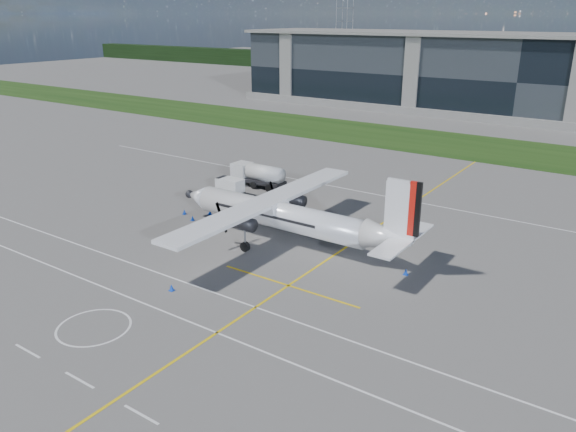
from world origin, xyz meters
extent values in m
plane|color=#5B5856|center=(0.00, 40.00, 0.00)|extent=(400.00, 400.00, 0.00)
cube|color=#18360E|center=(0.00, 48.00, 0.02)|extent=(400.00, 18.00, 0.04)
cube|color=black|center=(0.00, 80.00, 7.50)|extent=(120.00, 20.00, 15.00)
cube|color=yellow|center=(3.00, 10.00, 0.01)|extent=(0.20, 70.00, 0.01)
cube|color=white|center=(0.00, -14.00, 0.01)|extent=(90.00, 0.15, 0.01)
imported|color=#F25907|center=(-12.19, 3.32, 1.04)|extent=(0.83, 0.99, 2.08)
cone|color=#0B39BC|center=(9.44, 0.70, 0.25)|extent=(0.36, 0.36, 0.50)
cone|color=#0B39BC|center=(-12.47, 2.50, 0.25)|extent=(0.36, 0.36, 0.50)
cone|color=#0B39BC|center=(-3.57, -11.51, 0.25)|extent=(0.36, 0.36, 0.50)
cone|color=#0B39BC|center=(-14.62, 1.07, 0.25)|extent=(0.36, 0.36, 0.50)
cone|color=#0B39BC|center=(-12.66, 0.19, 0.25)|extent=(0.36, 0.36, 0.50)
camera|label=1|loc=(24.28, -36.89, 19.06)|focal=35.00mm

